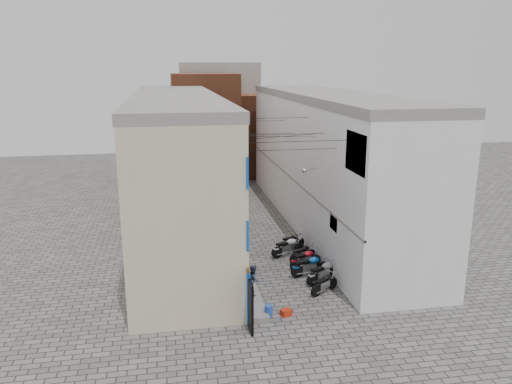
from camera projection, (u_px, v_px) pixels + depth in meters
ground at (306, 319)px, 21.67m from camera, size 90.00×90.00×0.00m
plinth at (224, 227)px, 33.69m from camera, size 0.90×26.00×0.25m
building_left at (178, 165)px, 32.06m from camera, size 5.10×27.00×9.00m
building_right at (326, 160)px, 33.81m from camera, size 5.94×26.00×9.00m
building_far_brick_left at (205, 128)px, 46.80m from camera, size 6.00×6.00×10.00m
building_far_brick_right at (254, 135)px, 49.81m from camera, size 5.00×6.00×8.00m
building_far_concrete at (220, 116)px, 52.74m from camera, size 8.00×5.00×11.00m
far_shopfront at (231, 173)px, 45.41m from camera, size 2.00×0.30×2.40m
overhead_wires at (271, 133)px, 27.20m from camera, size 5.80×13.02×1.32m
motorcycle_a at (324, 282)px, 24.10m from camera, size 1.86×1.47×1.06m
motorcycle_b at (323, 271)px, 25.23m from camera, size 2.23×1.56×1.24m
motorcycle_c at (310, 265)px, 26.03m from camera, size 2.23×1.02×1.24m
motorcycle_d at (305, 258)px, 27.09m from camera, size 2.04×1.22×1.13m
motorcycle_e at (303, 252)px, 28.01m from camera, size 1.87×1.24×1.04m
motorcycle_f at (288, 246)px, 28.74m from camera, size 2.24×1.28×1.24m
motorcycle_g at (292, 240)px, 29.93m from camera, size 1.91×1.25×1.06m
person_a at (243, 276)px, 23.67m from camera, size 0.54×0.64×1.49m
person_b at (254, 279)px, 23.40m from camera, size 0.61×0.75×1.43m
water_jug_near at (269, 311)px, 21.81m from camera, size 0.45×0.45×0.56m
water_jug_far at (269, 311)px, 21.82m from camera, size 0.44×0.44×0.53m
red_crate at (286, 313)px, 21.98m from camera, size 0.55×0.49×0.28m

